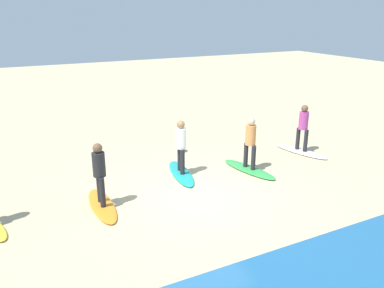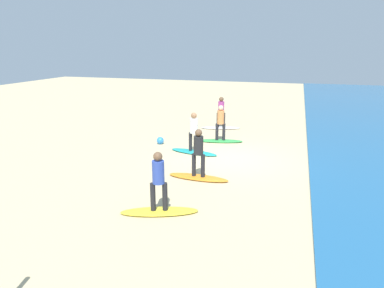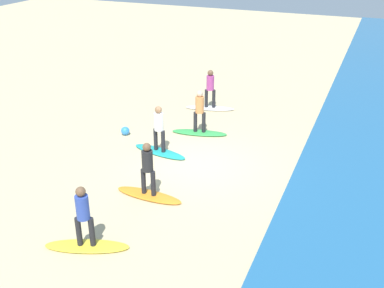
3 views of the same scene
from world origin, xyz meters
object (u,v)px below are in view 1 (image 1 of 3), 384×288
surfer_teal (181,143)px  surfer_orange (99,170)px  surfer_green (250,139)px  surfboard_teal (181,173)px  surfboard_white (301,151)px  surfboard_green (249,169)px  surfer_white (303,124)px  beach_ball (181,147)px  surfboard_orange (102,205)px

surfer_teal → surfer_orange: (2.72, 0.97, 0.00)m
surfer_green → surfer_teal: (2.05, -0.68, 0.00)m
surfboard_teal → surfer_orange: surfer_orange is taller
surfboard_white → surfboard_green: 2.66m
surfer_white → surfboard_teal: (4.65, -0.13, -0.99)m
surfboard_white → beach_ball: beach_ball is taller
surfboard_teal → surfboard_green: bearing=82.1°
surfboard_teal → beach_ball: (-0.89, -1.88, 0.12)m
surfer_orange → surfer_green: bearing=-176.5°
surfer_green → surfboard_orange: surfer_green is taller
surfer_teal → beach_ball: (-0.89, -1.88, -0.88)m
surfboard_white → surfer_teal: (4.65, -0.13, 0.99)m
surfboard_white → surfer_green: surfer_green is taller
surfboard_orange → surfer_teal: bearing=111.7°
surfboard_teal → surfer_orange: bearing=-59.8°
surfboard_green → beach_ball: 2.81m
surfer_white → surfboard_white: bearing=166.0°
surfboard_orange → surfer_green: bearing=95.5°
surfer_white → surfer_green: bearing=11.9°
surfer_green → beach_ball: 2.94m
surfboard_white → surfer_green: bearing=-92.7°
surfboard_teal → surfer_orange: size_ratio=1.28×
surfer_green → surfer_orange: bearing=3.5°
surfboard_white → surfer_orange: size_ratio=1.28×
surfboard_green → surfboard_orange: bearing=-98.5°
surfer_white → surfboard_orange: size_ratio=0.78×
surfer_white → surfer_orange: size_ratio=1.00×
beach_ball → surfer_teal: bearing=64.7°
beach_ball → surfer_green: bearing=114.4°
surfboard_orange → surfboard_teal: bearing=111.7°
surfer_green → surfer_orange: size_ratio=1.00×
surfer_teal → surfboard_orange: 3.05m
surfer_white → surfboard_green: 2.84m
surfer_white → surfer_orange: same height
surfboard_white → surfboard_green: size_ratio=1.00×
surfboard_white → surfer_green: 2.84m
surfer_white → surfer_orange: 7.42m
surfer_white → surfer_orange: (7.37, 0.84, 0.00)m
surfer_green → surfboard_teal: bearing=-18.4°
surfer_green → surfer_teal: size_ratio=1.00×
surfboard_white → surfer_white: (0.00, -0.00, 0.99)m
surfboard_green → surfer_green: (0.00, -0.00, 0.99)m
surfboard_teal → surfboard_white: bearing=98.9°
surfboard_teal → beach_ball: 2.08m
surfer_orange → surfboard_teal: bearing=-160.3°
surfboard_teal → surfer_teal: bearing=10.5°
surfer_white → surfer_teal: same height
surfboard_teal → beach_ball: size_ratio=6.49×
surfboard_green → surfer_teal: size_ratio=1.28×
surfer_white → surfer_teal: bearing=-1.6°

